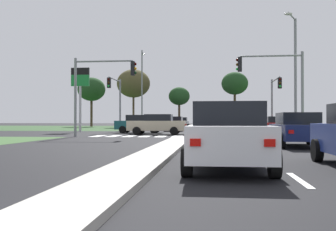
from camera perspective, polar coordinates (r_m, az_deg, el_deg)
The scene contains 35 objects.
ground_plane at distance 32.94m, azimuth 3.31°, elevation -2.67°, with size 200.00×200.00×0.00m, color black.
grass_verge_far_left at distance 63.55m, azimuth -18.99°, elevation -1.65°, with size 35.00×35.00×0.01m, color #2D4C28.
median_island_near at distance 14.03m, azimuth -1.02°, elevation -5.16°, with size 1.20×22.00×0.14m, color #ADA89E.
median_island_far at distance 57.91m, azimuth 4.68°, elevation -1.72°, with size 1.20×36.00×0.14m, color gray.
lane_dash_near at distance 8.18m, azimuth 18.43°, elevation -8.84°, with size 0.14×2.00×0.01m, color silver.
lane_dash_second at distance 14.07m, azimuth 13.35°, elevation -5.39°, with size 0.14×2.00×0.01m, color silver.
lane_dash_third at distance 20.03m, azimuth 11.29°, elevation -3.97°, with size 0.14×2.00×0.01m, color silver.
lane_dash_fourth at distance 26.01m, azimuth 10.18°, elevation -3.20°, with size 0.14×2.00×0.01m, color silver.
stop_bar_near at distance 25.97m, azimuth 10.85°, elevation -3.20°, with size 6.40×0.50×0.01m, color silver.
crosswalk_bar_near at distance 28.89m, azimuth -10.08°, elevation -2.94°, with size 0.70×2.80×0.01m, color silver.
crosswalk_bar_second at distance 28.58m, azimuth -7.87°, elevation -2.97°, with size 0.70×2.80×0.01m, color silver.
crosswalk_bar_third at distance 28.32m, azimuth -5.61°, elevation -3.00°, with size 0.70×2.80×0.01m, color silver.
crosswalk_bar_fourth at distance 28.10m, azimuth -3.31°, elevation -3.02°, with size 0.70×2.80×0.01m, color silver.
crosswalk_bar_fifth at distance 27.93m, azimuth -0.98°, elevation -3.03°, with size 0.70×2.80×0.01m, color silver.
crosswalk_bar_sixth at distance 27.80m, azimuth 1.37°, elevation -3.04°, with size 0.70×2.80×0.01m, color silver.
crosswalk_bar_seventh at distance 27.72m, azimuth 3.74°, elevation -3.05°, with size 0.70×2.80×0.01m, color silver.
car_navy_near at distance 18.34m, azimuth 18.14°, elevation -1.88°, with size 2.00×4.57×1.49m.
car_grey_second at distance 52.46m, azimuth 1.90°, elevation -1.07°, with size 2.01×4.18×1.51m.
car_red_third at distance 35.09m, azimuth 15.49°, elevation -1.30°, with size 4.19×1.94×1.46m.
car_white_fourth at distance 9.55m, azimuth 8.61°, elevation -2.86°, with size 1.98×4.62×1.58m.
car_teal_fifth at distance 35.55m, azimuth -4.14°, elevation -1.20°, with size 4.35×2.01×1.62m.
car_beige_sixth at distance 31.34m, azimuth -1.56°, elevation -1.27°, with size 4.60×2.03×1.62m.
car_maroon_eighth at distance 41.57m, azimuth 0.99°, elevation -1.18°, with size 1.94×4.56×1.52m.
traffic_signal_near_left at distance 27.53m, azimuth -10.12°, elevation 4.73°, with size 4.39×0.32×5.45m.
traffic_signal_far_left at distance 38.96m, azimuth -7.54°, elevation 3.08°, with size 0.32×4.72×5.34m.
traffic_signal_near_right at distance 26.74m, azimuth 15.61°, elevation 5.12°, with size 4.34×0.32×5.61m.
traffic_signal_far_right at distance 38.12m, azimuth 15.21°, elevation 3.00°, with size 0.32×4.92×5.14m.
street_lamp_second at distance 31.32m, azimuth 17.86°, elevation 6.43°, with size 1.30×2.44×8.87m.
street_lamp_third at distance 55.86m, azimuth -3.78°, elevation 4.41°, with size 0.66×2.56×10.98m.
pedestrian_at_median at distance 45.20m, azimuth 3.98°, elevation -0.60°, with size 0.34×0.34×1.75m.
fuel_price_totem at distance 39.68m, azimuth -12.58°, elevation 4.34°, with size 1.80×0.24×6.29m.
treeline_near at distance 69.67m, azimuth -11.01°, elevation 3.72°, with size 4.79×4.79×8.51m.
treeline_second at distance 63.83m, azimuth -5.02°, elevation 4.62°, with size 5.35×5.35×9.30m.
treeline_third at distance 64.65m, azimuth 1.63°, elevation 2.77°, with size 3.46×3.46×6.53m.
treeline_fourth at distance 66.80m, azimuth 9.63°, elevation 4.56°, with size 4.42×4.42×9.13m.
Camera 1 is at (1.83, -2.87, 1.18)m, focal length 42.14 mm.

